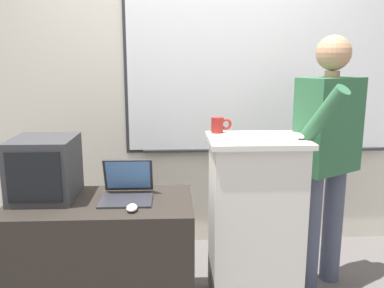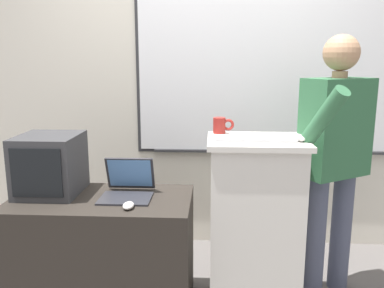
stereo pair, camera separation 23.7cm
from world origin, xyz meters
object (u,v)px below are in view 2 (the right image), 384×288
side_desk (104,252)px  computer_mouse_by_laptop (128,205)px  person_presenter (335,151)px  lectern_podium (254,226)px  laptop (128,184)px  wireless_keyboard (255,139)px  crt_monitor (50,164)px  coffee_mug (220,125)px  computer_mouse_by_keyboard (300,138)px

side_desk → computer_mouse_by_laptop: size_ratio=10.63×
person_presenter → computer_mouse_by_laptop: 1.28m
lectern_podium → computer_mouse_by_laptop: bearing=-164.7°
person_presenter → laptop: 1.27m
side_desk → person_presenter: size_ratio=0.65×
wireless_keyboard → crt_monitor: 1.23m
side_desk → coffee_mug: 1.05m
lectern_podium → person_presenter: size_ratio=0.64×
side_desk → wireless_keyboard: wireless_keyboard is taller
laptop → computer_mouse_by_laptop: (0.05, -0.23, -0.05)m
side_desk → coffee_mug: size_ratio=8.39×
laptop → lectern_podium: bearing=-2.6°
lectern_podium → wireless_keyboard: size_ratio=2.41×
crt_monitor → person_presenter: bearing=4.9°
crt_monitor → wireless_keyboard: bearing=-4.8°
computer_mouse_by_laptop → crt_monitor: size_ratio=0.26×
crt_monitor → coffee_mug: (1.03, 0.12, 0.23)m
laptop → computer_mouse_by_keyboard: size_ratio=3.09×
computer_mouse_by_laptop → crt_monitor: 0.60m
computer_mouse_by_keyboard → coffee_mug: coffee_mug is taller
side_desk → wireless_keyboard: size_ratio=2.43×
laptop → crt_monitor: (-0.48, 0.01, 0.11)m
laptop → wireless_keyboard: wireless_keyboard is taller
wireless_keyboard → computer_mouse_by_laptop: bearing=-168.9°
lectern_podium → coffee_mug: 0.63m
side_desk → laptop: 0.45m
wireless_keyboard → crt_monitor: bearing=175.2°
wireless_keyboard → coffee_mug: (-0.19, 0.22, 0.04)m
computer_mouse_by_laptop → computer_mouse_by_keyboard: size_ratio=1.00×
laptop → computer_mouse_by_laptop: 0.24m
lectern_podium → crt_monitor: same height
lectern_podium → laptop: (-0.76, 0.03, 0.23)m
wireless_keyboard → crt_monitor: wireless_keyboard is taller
lectern_podium → side_desk: (-0.91, -0.03, -0.18)m
laptop → computer_mouse_by_keyboard: computer_mouse_by_keyboard is taller
computer_mouse_by_laptop → crt_monitor: (-0.52, 0.24, 0.16)m
laptop → coffee_mug: coffee_mug is taller
lectern_podium → computer_mouse_by_laptop: (-0.71, -0.19, 0.18)m
wireless_keyboard → coffee_mug: coffee_mug is taller
computer_mouse_by_keyboard → wireless_keyboard: bearing=-179.2°
computer_mouse_by_keyboard → crt_monitor: (-1.46, 0.10, -0.20)m
crt_monitor → coffee_mug: size_ratio=3.08×
person_presenter → coffee_mug: 0.72m
laptop → crt_monitor: 0.49m
lectern_podium → side_desk: lectern_podium is taller
person_presenter → crt_monitor: 1.73m
lectern_podium → crt_monitor: (-1.23, 0.04, 0.35)m
computer_mouse_by_laptop → wireless_keyboard: bearing=11.1°
wireless_keyboard → computer_mouse_by_keyboard: 0.25m
lectern_podium → computer_mouse_by_laptop: lectern_podium is taller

